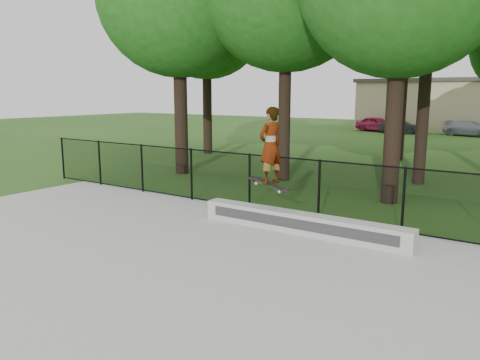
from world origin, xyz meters
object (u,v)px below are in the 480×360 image
at_px(grind_ledge, 301,223).
at_px(skater_airborne, 270,147).
at_px(car_c, 470,129).
at_px(car_b, 400,127).
at_px(car_a, 377,124).

height_order(grind_ledge, skater_airborne, skater_airborne).
height_order(grind_ledge, car_c, car_c).
bearing_deg(car_c, car_b, 111.39).
bearing_deg(skater_airborne, car_b, 99.85).
distance_m(grind_ledge, car_c, 28.87).
bearing_deg(skater_airborne, car_c, 90.07).
height_order(car_c, skater_airborne, skater_airborne).
distance_m(grind_ledge, car_b, 29.01).
bearing_deg(car_c, skater_airborne, -163.27).
xyz_separation_m(car_a, car_c, (7.08, -0.40, -0.06)).
relative_size(car_a, skater_airborne, 1.87).
relative_size(car_b, skater_airborne, 1.49).
bearing_deg(car_a, skater_airborne, -147.45).
xyz_separation_m(car_c, skater_airborne, (0.03, -28.99, 1.39)).
relative_size(car_a, car_c, 1.01).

